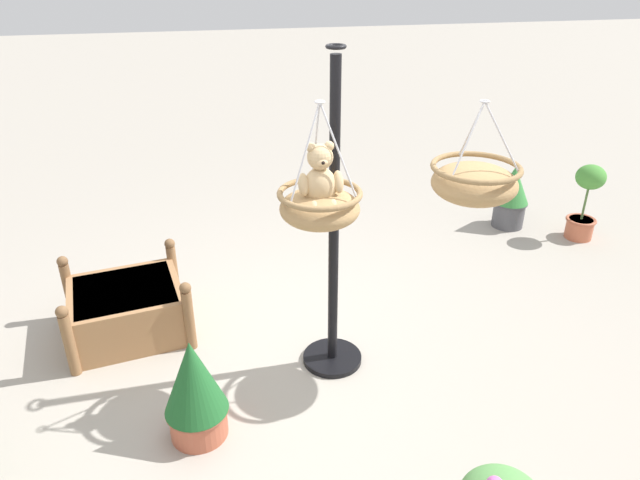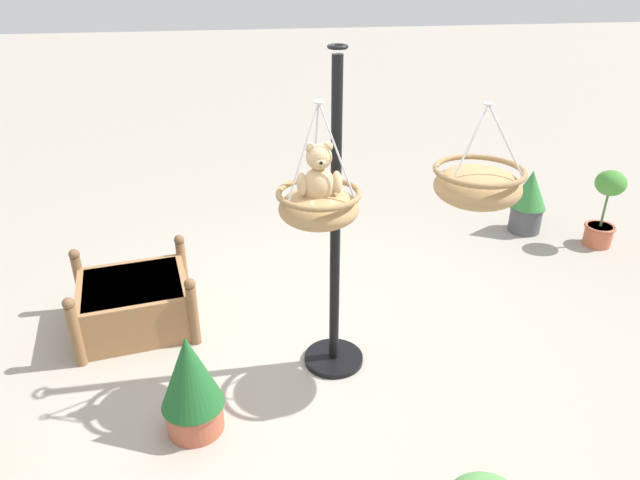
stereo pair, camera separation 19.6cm
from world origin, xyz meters
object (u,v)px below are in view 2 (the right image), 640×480
at_px(display_pole_central, 335,282).
at_px(hanging_basket_left_high, 478,184).
at_px(potted_plant_bushy_green, 529,201).
at_px(wooden_planter_box, 135,302).
at_px(potted_plant_flowering_red, 605,208).
at_px(hanging_basket_with_teddy, 319,206).
at_px(potted_plant_fern_front, 191,384).
at_px(teddy_bear, 319,179).

distance_m(display_pole_central, hanging_basket_left_high, 1.17).
relative_size(display_pole_central, potted_plant_bushy_green, 3.27).
xyz_separation_m(hanging_basket_left_high, wooden_planter_box, (2.37, -0.93, -1.24)).
distance_m(display_pole_central, wooden_planter_box, 1.73).
height_order(hanging_basket_left_high, potted_plant_flowering_red, hanging_basket_left_high).
xyz_separation_m(hanging_basket_with_teddy, hanging_basket_left_high, (-1.01, -0.02, 0.07)).
bearing_deg(potted_plant_bushy_green, display_pole_central, 37.47).
distance_m(potted_plant_fern_front, potted_plant_flowering_red, 4.51).
height_order(wooden_planter_box, potted_plant_bushy_green, potted_plant_bushy_green).
bearing_deg(display_pole_central, hanging_basket_with_teddy, 59.04).
bearing_deg(hanging_basket_left_high, display_pole_central, -15.09).
height_order(hanging_basket_left_high, wooden_planter_box, hanging_basket_left_high).
relative_size(hanging_basket_left_high, wooden_planter_box, 0.62).
distance_m(hanging_basket_left_high, potted_plant_fern_front, 2.18).
distance_m(teddy_bear, wooden_planter_box, 2.14).
distance_m(hanging_basket_with_teddy, teddy_bear, 0.18).
distance_m(wooden_planter_box, potted_plant_flowering_red, 4.63).
bearing_deg(display_pole_central, potted_plant_flowering_red, -154.60).
relative_size(hanging_basket_with_teddy, potted_plant_flowering_red, 0.93).
height_order(hanging_basket_with_teddy, teddy_bear, hanging_basket_with_teddy).
xyz_separation_m(teddy_bear, hanging_basket_left_high, (-1.01, -0.04, -0.11)).
xyz_separation_m(display_pole_central, potted_plant_fern_front, (1.00, 0.54, -0.33)).
xyz_separation_m(hanging_basket_left_high, potted_plant_flowering_red, (-2.19, -1.68, -1.04)).
height_order(display_pole_central, potted_plant_bushy_green, display_pole_central).
bearing_deg(hanging_basket_left_high, hanging_basket_with_teddy, 1.05).
height_order(display_pole_central, hanging_basket_with_teddy, display_pole_central).
height_order(wooden_planter_box, potted_plant_flowering_red, potted_plant_flowering_red).
height_order(teddy_bear, potted_plant_fern_front, teddy_bear).
height_order(potted_plant_flowering_red, potted_plant_bushy_green, potted_plant_flowering_red).
distance_m(hanging_basket_left_high, potted_plant_flowering_red, 2.95).
bearing_deg(hanging_basket_with_teddy, potted_plant_bushy_green, -140.71).
relative_size(display_pole_central, wooden_planter_box, 2.18).
xyz_separation_m(hanging_basket_left_high, potted_plant_bushy_green, (-1.60, -2.11, -1.10)).
height_order(wooden_planter_box, potted_plant_fern_front, potted_plant_fern_front).
bearing_deg(hanging_basket_with_teddy, hanging_basket_left_high, -178.95).
bearing_deg(potted_plant_fern_front, display_pole_central, -151.76).
bearing_deg(potted_plant_bushy_green, wooden_planter_box, 16.62).
relative_size(teddy_bear, potted_plant_bushy_green, 0.57).
relative_size(hanging_basket_with_teddy, potted_plant_fern_front, 1.06).
xyz_separation_m(wooden_planter_box, potted_plant_fern_front, (-0.51, 1.23, 0.14)).
height_order(display_pole_central, hanging_basket_left_high, display_pole_central).
relative_size(wooden_planter_box, potted_plant_flowering_red, 1.28).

